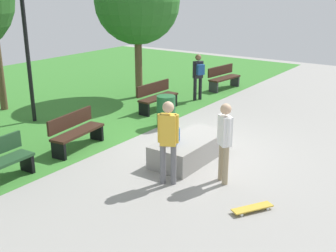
{
  "coord_description": "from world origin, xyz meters",
  "views": [
    {
      "loc": [
        -8.47,
        -5.29,
        3.91
      ],
      "look_at": [
        -0.69,
        0.24,
        0.7
      ],
      "focal_mm": 44.68,
      "sensor_mm": 36.0,
      "label": 1
    }
  ],
  "objects_px": {
    "backpack_on_ledge": "(174,136)",
    "tree_young_birch": "(137,2)",
    "trash_bin": "(166,111)",
    "lamp_post": "(25,31)",
    "skater_performing_trick": "(225,137)",
    "pedestrian_with_backpack": "(198,73)",
    "concrete_ledge": "(190,149)",
    "park_bench_near_lamppost": "(223,77)",
    "skateboard_by_ledge": "(252,208)",
    "park_bench_far_right": "(76,131)",
    "park_bench_far_left": "(157,96)",
    "skater_watching": "(168,136)"
  },
  "relations": [
    {
      "from": "concrete_ledge",
      "to": "skater_performing_trick",
      "type": "height_order",
      "value": "skater_performing_trick"
    },
    {
      "from": "tree_young_birch",
      "to": "lamp_post",
      "type": "height_order",
      "value": "tree_young_birch"
    },
    {
      "from": "skater_watching",
      "to": "park_bench_far_right",
      "type": "xyz_separation_m",
      "value": [
        0.26,
        3.02,
        -0.56
      ]
    },
    {
      "from": "skateboard_by_ledge",
      "to": "park_bench_far_right",
      "type": "distance_m",
      "value": 4.96
    },
    {
      "from": "tree_young_birch",
      "to": "trash_bin",
      "type": "distance_m",
      "value": 4.64
    },
    {
      "from": "skateboard_by_ledge",
      "to": "lamp_post",
      "type": "distance_m",
      "value": 8.22
    },
    {
      "from": "skater_performing_trick",
      "to": "skater_watching",
      "type": "height_order",
      "value": "skater_watching"
    },
    {
      "from": "backpack_on_ledge",
      "to": "tree_young_birch",
      "type": "distance_m",
      "value": 6.84
    },
    {
      "from": "concrete_ledge",
      "to": "lamp_post",
      "type": "height_order",
      "value": "lamp_post"
    },
    {
      "from": "backpack_on_ledge",
      "to": "pedestrian_with_backpack",
      "type": "relative_size",
      "value": 0.19
    },
    {
      "from": "skater_performing_trick",
      "to": "pedestrian_with_backpack",
      "type": "distance_m",
      "value": 6.65
    },
    {
      "from": "skater_watching",
      "to": "park_bench_near_lamppost",
      "type": "bearing_deg",
      "value": 20.88
    },
    {
      "from": "skater_watching",
      "to": "park_bench_near_lamppost",
      "type": "height_order",
      "value": "skater_watching"
    },
    {
      "from": "skateboard_by_ledge",
      "to": "park_bench_far_left",
      "type": "xyz_separation_m",
      "value": [
        4.23,
        5.36,
        0.42
      ]
    },
    {
      "from": "concrete_ledge",
      "to": "trash_bin",
      "type": "bearing_deg",
      "value": 48.78
    },
    {
      "from": "trash_bin",
      "to": "lamp_post",
      "type": "bearing_deg",
      "value": 117.87
    },
    {
      "from": "concrete_ledge",
      "to": "lamp_post",
      "type": "relative_size",
      "value": 0.47
    },
    {
      "from": "skater_performing_trick",
      "to": "lamp_post",
      "type": "relative_size",
      "value": 0.38
    },
    {
      "from": "concrete_ledge",
      "to": "skater_performing_trick",
      "type": "distance_m",
      "value": 1.55
    },
    {
      "from": "skater_watching",
      "to": "lamp_post",
      "type": "relative_size",
      "value": 0.4
    },
    {
      "from": "concrete_ledge",
      "to": "park_bench_near_lamppost",
      "type": "height_order",
      "value": "park_bench_near_lamppost"
    },
    {
      "from": "skateboard_by_ledge",
      "to": "tree_young_birch",
      "type": "bearing_deg",
      "value": 52.87
    },
    {
      "from": "skater_performing_trick",
      "to": "park_bench_near_lamppost",
      "type": "xyz_separation_m",
      "value": [
        7.42,
        4.0,
        -0.52
      ]
    },
    {
      "from": "park_bench_far_right",
      "to": "tree_young_birch",
      "type": "bearing_deg",
      "value": 22.04
    },
    {
      "from": "backpack_on_ledge",
      "to": "tree_young_birch",
      "type": "xyz_separation_m",
      "value": [
        4.32,
        4.56,
        2.71
      ]
    },
    {
      "from": "concrete_ledge",
      "to": "trash_bin",
      "type": "relative_size",
      "value": 2.3
    },
    {
      "from": "backpack_on_ledge",
      "to": "park_bench_far_right",
      "type": "height_order",
      "value": "park_bench_far_right"
    },
    {
      "from": "trash_bin",
      "to": "pedestrian_with_backpack",
      "type": "height_order",
      "value": "pedestrian_with_backpack"
    },
    {
      "from": "skater_watching",
      "to": "tree_young_birch",
      "type": "relative_size",
      "value": 0.36
    },
    {
      "from": "skater_watching",
      "to": "skateboard_by_ledge",
      "type": "bearing_deg",
      "value": -91.03
    },
    {
      "from": "concrete_ledge",
      "to": "park_bench_far_right",
      "type": "relative_size",
      "value": 1.28
    },
    {
      "from": "concrete_ledge",
      "to": "skater_watching",
      "type": "relative_size",
      "value": 1.2
    },
    {
      "from": "park_bench_far_left",
      "to": "tree_young_birch",
      "type": "relative_size",
      "value": 0.33
    },
    {
      "from": "concrete_ledge",
      "to": "lamp_post",
      "type": "bearing_deg",
      "value": 92.57
    },
    {
      "from": "skater_performing_trick",
      "to": "skateboard_by_ledge",
      "type": "bearing_deg",
      "value": -126.72
    },
    {
      "from": "backpack_on_ledge",
      "to": "skater_performing_trick",
      "type": "height_order",
      "value": "skater_performing_trick"
    },
    {
      "from": "park_bench_far_left",
      "to": "park_bench_far_right",
      "type": "distance_m",
      "value": 3.96
    },
    {
      "from": "trash_bin",
      "to": "park_bench_far_left",
      "type": "bearing_deg",
      "value": 45.89
    },
    {
      "from": "skater_performing_trick",
      "to": "park_bench_far_right",
      "type": "relative_size",
      "value": 1.03
    },
    {
      "from": "park_bench_far_right",
      "to": "skateboard_by_ledge",
      "type": "bearing_deg",
      "value": -93.47
    },
    {
      "from": "park_bench_near_lamppost",
      "to": "lamp_post",
      "type": "bearing_deg",
      "value": 159.07
    },
    {
      "from": "concrete_ledge",
      "to": "tree_young_birch",
      "type": "xyz_separation_m",
      "value": [
        3.87,
        4.71,
        3.14
      ]
    },
    {
      "from": "park_bench_near_lamppost",
      "to": "tree_young_birch",
      "type": "relative_size",
      "value": 0.34
    },
    {
      "from": "concrete_ledge",
      "to": "trash_bin",
      "type": "height_order",
      "value": "trash_bin"
    },
    {
      "from": "backpack_on_ledge",
      "to": "park_bench_far_left",
      "type": "xyz_separation_m",
      "value": [
        3.3,
        2.97,
        -0.21
      ]
    },
    {
      "from": "park_bench_far_right",
      "to": "park_bench_far_left",
      "type": "bearing_deg",
      "value": 6.08
    },
    {
      "from": "backpack_on_ledge",
      "to": "lamp_post",
      "type": "xyz_separation_m",
      "value": [
        0.21,
        5.32,
        2.0
      ]
    },
    {
      "from": "park_bench_near_lamppost",
      "to": "lamp_post",
      "type": "relative_size",
      "value": 0.37
    },
    {
      "from": "park_bench_far_right",
      "to": "park_bench_near_lamppost",
      "type": "distance_m",
      "value": 7.88
    },
    {
      "from": "park_bench_far_right",
      "to": "tree_young_birch",
      "type": "xyz_separation_m",
      "value": [
        4.96,
        2.01,
        2.92
      ]
    }
  ]
}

